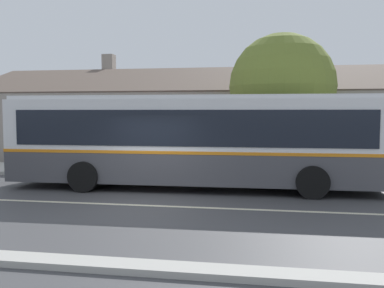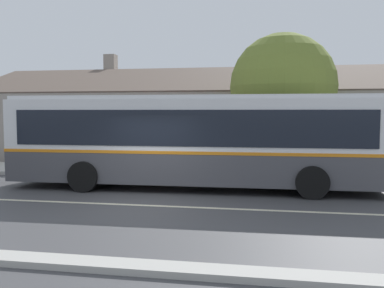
# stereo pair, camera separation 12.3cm
# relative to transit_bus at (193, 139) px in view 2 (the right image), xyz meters

# --- Properties ---
(ground_plane) EXTENTS (300.00, 300.00, 0.00)m
(ground_plane) POSITION_rel_transit_bus_xyz_m (-1.00, -2.90, -1.69)
(ground_plane) COLOR #424244
(sidewalk_far) EXTENTS (60.00, 3.00, 0.15)m
(sidewalk_far) POSITION_rel_transit_bus_xyz_m (-1.00, 3.10, -1.61)
(sidewalk_far) COLOR #ADAAA3
(sidewalk_far) RESTS_ON ground
(curb_near) EXTENTS (60.00, 0.50, 0.12)m
(curb_near) POSITION_rel_transit_bus_xyz_m (-1.00, -7.65, -1.63)
(curb_near) COLOR #ADAAA3
(curb_near) RESTS_ON ground
(lane_divider_stripe) EXTENTS (60.00, 0.16, 0.01)m
(lane_divider_stripe) POSITION_rel_transit_bus_xyz_m (-1.00, -2.90, -1.68)
(lane_divider_stripe) COLOR beige
(lane_divider_stripe) RESTS_ON ground
(community_building) EXTENTS (25.89, 10.56, 6.21)m
(community_building) POSITION_rel_transit_bus_xyz_m (-0.47, 10.78, 0.20)
(community_building) COLOR gray
(community_building) RESTS_ON ground
(transit_bus) EXTENTS (12.44, 2.92, 3.13)m
(transit_bus) POSITION_rel_transit_bus_xyz_m (0.00, 0.00, 0.00)
(transit_bus) COLOR #47474C
(transit_bus) RESTS_ON ground
(bench_by_building) EXTENTS (1.78, 0.51, 0.94)m
(bench_by_building) POSITION_rel_transit_bus_xyz_m (-5.29, 2.72, -1.11)
(bench_by_building) COLOR brown
(bench_by_building) RESTS_ON sidewalk_far
(street_tree_primary) EXTENTS (4.41, 4.41, 5.85)m
(street_tree_primary) POSITION_rel_transit_bus_xyz_m (3.21, 4.07, 1.80)
(street_tree_primary) COLOR #4C3828
(street_tree_primary) RESTS_ON ground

